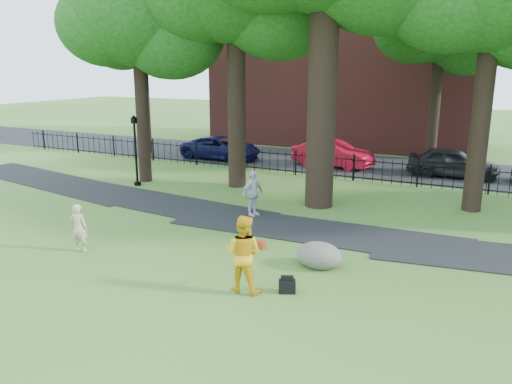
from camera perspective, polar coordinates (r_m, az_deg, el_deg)
The scene contains 15 objects.
ground at distance 13.99m, azimuth -2.51°, elevation -8.55°, with size 120.00×120.00×0.00m, color #3D6021.
footpath at distance 16.95m, azimuth 6.86°, elevation -4.51°, with size 36.00×2.60×0.03m, color black.
street at distance 28.51m, azimuth 13.18°, elevation 2.89°, with size 80.00×7.00×0.02m, color black.
iron_fence at distance 24.58m, azimuth 11.07°, elevation 2.66°, with size 44.00×0.04×1.20m.
brick_building at distance 36.75m, azimuth 10.47°, elevation 14.90°, with size 18.00×8.00×12.00m, color maroon.
woman at distance 15.81m, azimuth -19.59°, elevation -3.85°, with size 0.53×0.35×1.46m, color tan.
man at distance 12.22m, azimuth -1.47°, elevation -7.08°, with size 0.94×0.74×1.94m, color #E8A313.
pedestrian at distance 18.33m, azimuth -0.39°, elevation -0.19°, with size 1.00×0.42×1.70m, color silver.
boulder at distance 13.99m, azimuth 7.23°, elevation -6.99°, with size 1.29×0.98×0.76m, color #6D6A5A.
lamppost at distance 23.63m, azimuth -13.58°, elevation 4.54°, with size 0.32×0.32×3.27m.
backpack at distance 12.47m, azimuth 3.57°, elevation -10.72°, with size 0.42×0.26×0.31m, color black.
red_bag at distance 15.29m, azimuth 0.44°, elevation -6.05°, with size 0.33×0.21×0.23m, color maroon.
red_sedan at distance 27.81m, azimuth 8.76°, elevation 4.36°, with size 1.55×4.44×1.46m, color #B80E26.
navy_van at distance 29.93m, azimuth -4.04°, elevation 5.06°, with size 2.22×4.82×1.34m, color #0C0D3C.
grey_car at distance 26.76m, azimuth 21.55°, elevation 3.15°, with size 1.73×4.31×1.47m, color black.
Camera 1 is at (6.26, -11.28, 5.41)m, focal length 35.00 mm.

